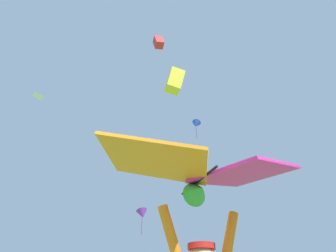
# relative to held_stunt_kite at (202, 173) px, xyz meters

# --- Properties ---
(held_stunt_kite) EXTENTS (2.10, 1.19, 0.43)m
(held_stunt_kite) POSITION_rel_held_stunt_kite_xyz_m (0.00, 0.00, 0.00)
(held_stunt_kite) COLOR black
(distant_kite_blue_low_left) EXTENTS (1.41, 1.38, 2.18)m
(distant_kite_blue_low_left) POSITION_rel_held_stunt_kite_xyz_m (8.12, 22.02, 14.88)
(distant_kite_blue_low_left) COLOR blue
(distant_kite_purple_overhead_distant) EXTENTS (1.18, 1.24, 2.45)m
(distant_kite_purple_overhead_distant) POSITION_rel_held_stunt_kite_xyz_m (3.40, 24.98, 6.16)
(distant_kite_purple_overhead_distant) COLOR purple
(distant_kite_yellow_far_center) EXTENTS (1.07, 0.94, 1.51)m
(distant_kite_yellow_far_center) POSITION_rel_held_stunt_kite_xyz_m (2.56, 10.03, 9.81)
(distant_kite_yellow_far_center) COLOR yellow
(distant_kite_red_high_left) EXTENTS (0.88, 1.00, 1.38)m
(distant_kite_red_high_left) POSITION_rel_held_stunt_kite_xyz_m (2.65, 15.49, 18.66)
(distant_kite_red_high_left) COLOR red
(distant_kite_white_mid_left) EXTENTS (1.16, 1.17, 0.34)m
(distant_kite_white_mid_left) POSITION_rel_held_stunt_kite_xyz_m (-7.21, 21.22, 15.18)
(distant_kite_white_mid_left) COLOR white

